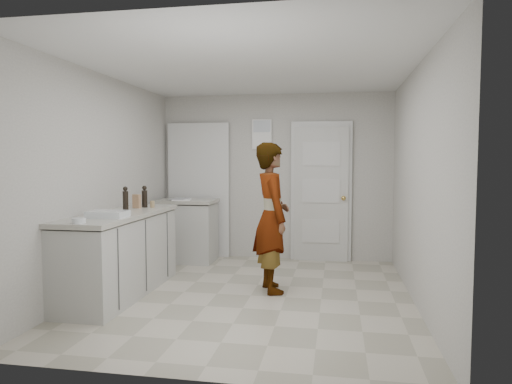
% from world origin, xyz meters
% --- Properties ---
extents(ground, '(4.00, 4.00, 0.00)m').
position_xyz_m(ground, '(0.00, 0.00, 0.00)').
color(ground, '#9E9984').
rests_on(ground, ground).
extents(room_shell, '(4.00, 4.00, 4.00)m').
position_xyz_m(room_shell, '(-0.17, 1.95, 1.02)').
color(room_shell, '#A8A59E').
rests_on(room_shell, ground).
extents(main_counter, '(0.64, 1.96, 0.93)m').
position_xyz_m(main_counter, '(-1.45, -0.20, 0.43)').
color(main_counter, '#B3B3AE').
rests_on(main_counter, ground).
extents(side_counter, '(0.84, 0.61, 0.93)m').
position_xyz_m(side_counter, '(-1.25, 1.55, 0.43)').
color(side_counter, '#B3B3AE').
rests_on(side_counter, ground).
extents(person, '(0.62, 0.73, 1.71)m').
position_xyz_m(person, '(0.20, 0.23, 0.85)').
color(person, silver).
rests_on(person, ground).
extents(cake_mix_box, '(0.11, 0.07, 0.17)m').
position_xyz_m(cake_mix_box, '(-1.46, 0.27, 1.01)').
color(cake_mix_box, '#A17150').
rests_on(cake_mix_box, main_counter).
extents(spice_jar, '(0.05, 0.05, 0.08)m').
position_xyz_m(spice_jar, '(-1.29, 0.35, 0.97)').
color(spice_jar, '#A0875B').
rests_on(spice_jar, main_counter).
extents(oil_cruet_a, '(0.07, 0.07, 0.27)m').
position_xyz_m(oil_cruet_a, '(-1.41, 0.38, 1.05)').
color(oil_cruet_a, black).
rests_on(oil_cruet_a, main_counter).
extents(oil_cruet_b, '(0.06, 0.06, 0.29)m').
position_xyz_m(oil_cruet_b, '(-1.43, -0.09, 1.06)').
color(oil_cruet_b, black).
rests_on(oil_cruet_b, main_counter).
extents(baking_dish, '(0.38, 0.28, 0.07)m').
position_xyz_m(baking_dish, '(-1.37, -0.62, 0.96)').
color(baking_dish, silver).
rests_on(baking_dish, main_counter).
extents(egg_bowl, '(0.12, 0.12, 0.05)m').
position_xyz_m(egg_bowl, '(-1.42, -1.07, 0.95)').
color(egg_bowl, silver).
rests_on(egg_bowl, main_counter).
extents(papers, '(0.33, 0.38, 0.01)m').
position_xyz_m(papers, '(-1.29, 1.43, 0.93)').
color(papers, white).
rests_on(papers, side_counter).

